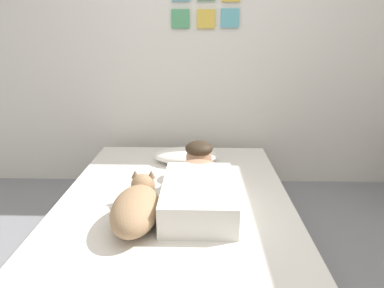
{
  "coord_description": "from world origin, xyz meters",
  "views": [
    {
      "loc": [
        -0.04,
        -1.42,
        1.42
      ],
      "look_at": [
        -0.1,
        0.86,
        0.66
      ],
      "focal_mm": 31.18,
      "sensor_mm": 36.0,
      "label": 1
    }
  ],
  "objects_px": {
    "bed": "(176,221)",
    "cell_phone": "(130,212)",
    "person_lying": "(199,184)",
    "pillow": "(186,156)",
    "coffee_cup": "(207,168)",
    "dog": "(137,206)"
  },
  "relations": [
    {
      "from": "bed",
      "to": "cell_phone",
      "type": "xyz_separation_m",
      "value": [
        -0.26,
        -0.26,
        0.21
      ]
    },
    {
      "from": "person_lying",
      "to": "pillow",
      "type": "bearing_deg",
      "value": 99.49
    },
    {
      "from": "bed",
      "to": "coffee_cup",
      "type": "distance_m",
      "value": 0.48
    },
    {
      "from": "person_lying",
      "to": "cell_phone",
      "type": "height_order",
      "value": "person_lying"
    },
    {
      "from": "pillow",
      "to": "dog",
      "type": "height_order",
      "value": "dog"
    },
    {
      "from": "pillow",
      "to": "cell_phone",
      "type": "height_order",
      "value": "pillow"
    },
    {
      "from": "dog",
      "to": "coffee_cup",
      "type": "height_order",
      "value": "dog"
    },
    {
      "from": "bed",
      "to": "person_lying",
      "type": "bearing_deg",
      "value": -27.62
    },
    {
      "from": "pillow",
      "to": "cell_phone",
      "type": "distance_m",
      "value": 0.89
    },
    {
      "from": "pillow",
      "to": "coffee_cup",
      "type": "bearing_deg",
      "value": -51.29
    },
    {
      "from": "person_lying",
      "to": "dog",
      "type": "height_order",
      "value": "person_lying"
    },
    {
      "from": "person_lying",
      "to": "cell_phone",
      "type": "xyz_separation_m",
      "value": [
        -0.41,
        -0.18,
        -0.1
      ]
    },
    {
      "from": "pillow",
      "to": "dog",
      "type": "xyz_separation_m",
      "value": [
        -0.23,
        -0.94,
        0.05
      ]
    },
    {
      "from": "person_lying",
      "to": "cell_phone",
      "type": "bearing_deg",
      "value": -155.86
    },
    {
      "from": "cell_phone",
      "to": "bed",
      "type": "bearing_deg",
      "value": 45.6
    },
    {
      "from": "coffee_cup",
      "to": "cell_phone",
      "type": "height_order",
      "value": "coffee_cup"
    },
    {
      "from": "coffee_cup",
      "to": "bed",
      "type": "bearing_deg",
      "value": -121.24
    },
    {
      "from": "dog",
      "to": "coffee_cup",
      "type": "distance_m",
      "value": 0.83
    },
    {
      "from": "bed",
      "to": "dog",
      "type": "height_order",
      "value": "dog"
    },
    {
      "from": "dog",
      "to": "cell_phone",
      "type": "height_order",
      "value": "dog"
    },
    {
      "from": "bed",
      "to": "pillow",
      "type": "height_order",
      "value": "pillow"
    },
    {
      "from": "dog",
      "to": "coffee_cup",
      "type": "xyz_separation_m",
      "value": [
        0.41,
        0.72,
        -0.07
      ]
    }
  ]
}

